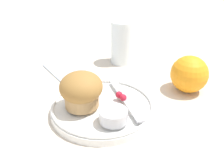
% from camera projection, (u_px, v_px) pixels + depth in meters
% --- Properties ---
extents(ground_plane, '(3.00, 3.00, 0.00)m').
position_uv_depth(ground_plane, '(105.00, 108.00, 0.51)').
color(ground_plane, beige).
extents(plate, '(0.20, 0.20, 0.02)m').
position_uv_depth(plate, '(103.00, 107.00, 0.50)').
color(plate, white).
rests_on(plate, ground_plane).
extents(muffin, '(0.08, 0.08, 0.07)m').
position_uv_depth(muffin, '(81.00, 90.00, 0.47)').
color(muffin, tan).
rests_on(muffin, plate).
extents(cream_ramekin, '(0.05, 0.05, 0.02)m').
position_uv_depth(cream_ramekin, '(113.00, 115.00, 0.44)').
color(cream_ramekin, silver).
rests_on(cream_ramekin, plate).
extents(berry_pair, '(0.03, 0.01, 0.01)m').
position_uv_depth(berry_pair, '(121.00, 96.00, 0.50)').
color(berry_pair, '#B7192D').
rests_on(berry_pair, plate).
extents(butter_knife, '(0.16, 0.06, 0.00)m').
position_uv_depth(butter_knife, '(125.00, 99.00, 0.50)').
color(butter_knife, '#B7B7BC').
rests_on(butter_knife, plate).
extents(orange_fruit, '(0.08, 0.08, 0.08)m').
position_uv_depth(orange_fruit, '(189.00, 74.00, 0.56)').
color(orange_fruit, orange).
rests_on(orange_fruit, ground_plane).
extents(juice_glass, '(0.06, 0.06, 0.12)m').
position_uv_depth(juice_glass, '(122.00, 42.00, 0.69)').
color(juice_glass, silver).
rests_on(juice_glass, ground_plane).
extents(folded_napkin, '(0.15, 0.08, 0.01)m').
position_uv_depth(folded_napkin, '(68.00, 70.00, 0.66)').
color(folded_napkin, '#B2BCCC').
rests_on(folded_napkin, ground_plane).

